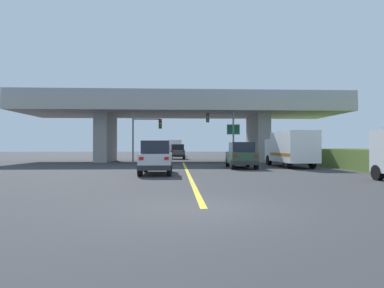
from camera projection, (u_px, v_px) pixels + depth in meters
ground at (183, 161)px, 38.01m from camera, size 160.00×160.00×0.00m
overpass_bridge at (183, 114)px, 38.06m from camera, size 35.71×10.16×7.47m
lane_divider_stripe at (187, 172)px, 21.95m from camera, size 0.20×26.31×0.01m
suv_lead at (156, 157)px, 20.21m from camera, size 1.88×4.61×2.02m
suv_crossing at (241, 155)px, 25.94m from camera, size 2.19×4.93×2.02m
box_truck at (290, 148)px, 27.35m from camera, size 2.33×7.15×2.89m
sedan_oncoming at (178, 152)px, 45.78m from camera, size 2.00×4.32×2.02m
traffic_signal_nearside at (224, 127)px, 33.91m from camera, size 2.90×0.36×5.83m
traffic_signal_farside at (143, 131)px, 33.53m from camera, size 3.00×0.36×5.10m
highway_sign at (233, 134)px, 35.75m from camera, size 1.41×0.17×4.26m
semi_truck_distant at (175, 148)px, 59.41m from camera, size 2.33×6.62×2.86m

